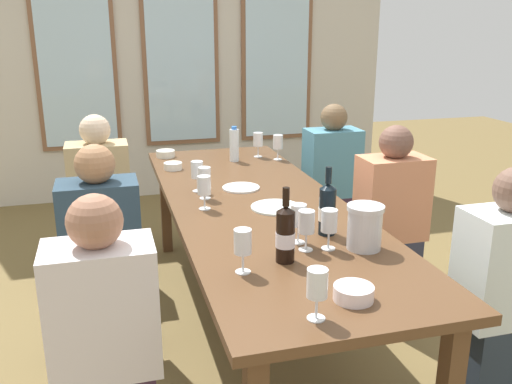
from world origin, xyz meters
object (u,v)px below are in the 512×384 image
(wine_glass_8, at_px, (204,187))
(wine_glass_1, at_px, (299,216))
(wine_bottle_0, at_px, (327,209))
(wine_glass_4, at_px, (258,140))
(water_bottle, at_px, (234,145))
(wine_glass_3, at_px, (329,223))
(wine_glass_2, at_px, (205,177))
(seated_person_0, at_px, (106,350))
(wine_glass_6, at_px, (306,223))
(tasting_bowl_0, at_px, (354,293))
(seated_person_4, at_px, (103,260))
(tasting_bowl_1, at_px, (173,166))
(tasting_bowl_2, at_px, (166,154))
(wine_glass_5, at_px, (243,244))
(seated_person_3, at_px, (331,184))
(wine_glass_0, at_px, (317,285))
(metal_pitcher, at_px, (365,227))
(white_plate_1, at_px, (241,188))
(seated_person_1, at_px, (502,301))
(white_plate_0, at_px, (276,207))
(dining_table, at_px, (258,215))
(wine_bottle_1, at_px, (285,234))
(seated_person_5, at_px, (390,225))
(wine_glass_7, at_px, (197,171))
(seated_person_2, at_px, (101,205))
(wine_glass_9, at_px, (278,143))

(wine_glass_8, bearing_deg, wine_glass_1, -61.06)
(wine_bottle_0, height_order, wine_glass_4, wine_bottle_0)
(water_bottle, xyz_separation_m, wine_glass_3, (0.02, -1.61, 0.00))
(wine_glass_1, xyz_separation_m, wine_glass_4, (0.27, 1.59, 0.00))
(wine_glass_2, xyz_separation_m, seated_person_0, (-0.55, -1.01, -0.34))
(wine_glass_1, distance_m, wine_glass_6, 0.09)
(tasting_bowl_0, distance_m, seated_person_4, 1.38)
(water_bottle, height_order, seated_person_0, seated_person_0)
(tasting_bowl_1, relative_size, tasting_bowl_2, 0.90)
(wine_glass_5, height_order, seated_person_3, seated_person_3)
(tasting_bowl_0, bearing_deg, wine_bottle_0, 76.07)
(tasting_bowl_2, bearing_deg, wine_bottle_0, -72.89)
(wine_glass_0, relative_size, seated_person_0, 0.16)
(metal_pitcher, distance_m, wine_glass_2, 1.00)
(tasting_bowl_0, distance_m, tasting_bowl_1, 1.97)
(white_plate_1, relative_size, wine_glass_8, 1.23)
(wine_glass_0, relative_size, wine_glass_4, 1.00)
(seated_person_1, relative_size, seated_person_4, 1.00)
(wine_glass_8, bearing_deg, white_plate_0, -13.11)
(dining_table, bearing_deg, wine_bottle_1, -97.41)
(wine_glass_1, relative_size, seated_person_0, 0.16)
(metal_pitcher, xyz_separation_m, seated_person_0, (-1.07, -0.15, -0.31))
(tasting_bowl_1, bearing_deg, seated_person_5, -34.55)
(tasting_bowl_2, distance_m, seated_person_5, 1.65)
(seated_person_3, bearing_deg, white_plate_1, -143.20)
(metal_pitcher, xyz_separation_m, seated_person_1, (0.54, -0.22, -0.31))
(wine_glass_1, bearing_deg, dining_table, 91.79)
(wine_glass_7, bearing_deg, seated_person_0, -115.03)
(wine_glass_6, height_order, wine_glass_8, same)
(tasting_bowl_0, bearing_deg, wine_glass_5, 134.70)
(wine_glass_0, bearing_deg, seated_person_0, 152.52)
(wine_glass_5, distance_m, seated_person_4, 0.98)
(white_plate_0, bearing_deg, seated_person_0, -139.26)
(wine_glass_6, xyz_separation_m, seated_person_1, (0.79, -0.27, -0.34))
(wine_bottle_0, relative_size, seated_person_0, 0.28)
(tasting_bowl_2, distance_m, seated_person_2, 0.61)
(tasting_bowl_2, distance_m, seated_person_1, 2.42)
(wine_glass_7, bearing_deg, wine_glass_9, 42.06)
(seated_person_1, bearing_deg, tasting_bowl_1, 123.22)
(tasting_bowl_2, height_order, seated_person_5, seated_person_5)
(wine_glass_5, distance_m, seated_person_5, 1.41)
(wine_bottle_0, relative_size, wine_glass_5, 1.79)
(white_plate_0, relative_size, wine_glass_3, 1.47)
(metal_pitcher, height_order, wine_glass_8, metal_pitcher)
(tasting_bowl_1, bearing_deg, seated_person_1, -56.78)
(wine_glass_2, distance_m, wine_glass_4, 1.02)
(tasting_bowl_0, distance_m, wine_glass_6, 0.46)
(wine_glass_6, xyz_separation_m, wine_glass_9, (0.37, 1.56, -0.00))
(tasting_bowl_0, height_order, seated_person_0, seated_person_0)
(metal_pitcher, distance_m, wine_glass_1, 0.28)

